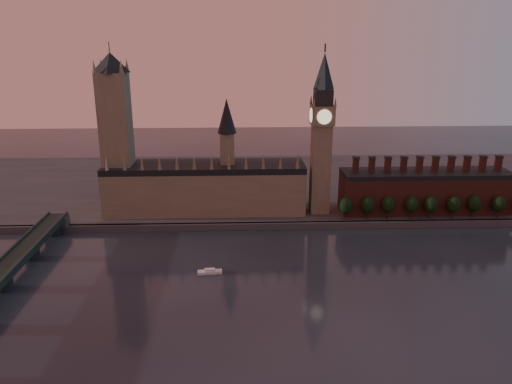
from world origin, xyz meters
TOP-DOWN VIEW (x-y plane):
  - ground at (0.00, 0.00)m, footprint 900.00×900.00m
  - north_bank at (0.00, 178.04)m, footprint 900.00×182.00m
  - palace_of_westminster at (-64.41, 114.91)m, footprint 130.00×30.30m
  - victoria_tower at (-120.00, 115.00)m, footprint 24.00×24.00m
  - big_ben at (10.00, 110.00)m, footprint 15.00×15.00m
  - chimney_block at (80.00, 110.00)m, footprint 110.00×25.00m
  - embankment_tree_0 at (24.05, 93.91)m, footprint 8.60×8.60m
  - embankment_tree_1 at (38.35, 94.69)m, footprint 8.60×8.60m
  - embankment_tree_2 at (51.48, 94.95)m, footprint 8.60×8.60m
  - embankment_tree_3 at (66.50, 94.83)m, footprint 8.60×8.60m
  - embankment_tree_4 at (78.36, 93.60)m, footprint 8.60×8.60m
  - embankment_tree_5 at (93.08, 93.77)m, footprint 8.60×8.60m
  - embankment_tree_6 at (106.89, 95.09)m, footprint 8.60×8.60m
  - embankment_tree_7 at (122.26, 93.67)m, footprint 8.60×8.60m
  - river_boat at (-58.18, 30.25)m, footprint 12.64×4.54m

SIDE VIEW (x-z plane):
  - ground at x=0.00m, z-range 0.00..0.00m
  - river_boat at x=-58.18m, z-range -0.29..2.19m
  - north_bank at x=0.00m, z-range 0.00..4.00m
  - embankment_tree_0 at x=24.05m, z-range 6.03..20.91m
  - embankment_tree_1 at x=38.35m, z-range 6.03..20.91m
  - embankment_tree_2 at x=51.48m, z-range 6.03..20.91m
  - embankment_tree_3 at x=66.50m, z-range 6.03..20.91m
  - embankment_tree_4 at x=78.36m, z-range 6.03..20.91m
  - embankment_tree_5 at x=93.08m, z-range 6.03..20.91m
  - embankment_tree_6 at x=106.89m, z-range 6.03..20.91m
  - embankment_tree_7 at x=122.26m, z-range 6.03..20.91m
  - chimney_block at x=80.00m, z-range -0.68..36.32m
  - palace_of_westminster at x=-64.41m, z-range -15.37..58.63m
  - big_ben at x=10.00m, z-range 3.33..110.33m
  - victoria_tower at x=-120.00m, z-range 5.09..113.09m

